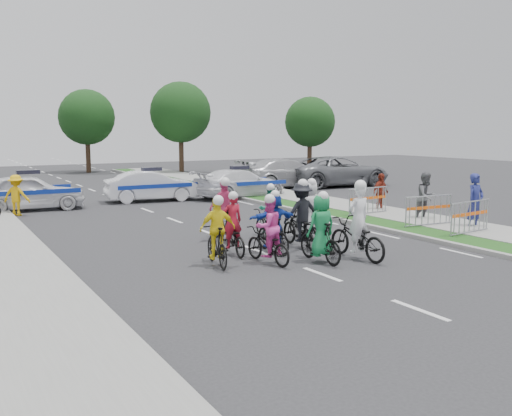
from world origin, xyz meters
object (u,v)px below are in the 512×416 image
rider_6 (232,233)px  barrier_0 (470,219)px  police_car_2 (240,183)px  cone_1 (274,191)px  rider_5 (274,226)px  rider_9 (224,217)px  barrier_1 (428,212)px  tree_1 (181,112)px  rider_1 (321,235)px  spectator_1 (426,197)px  tree_2 (310,122)px  rider_7 (310,216)px  rider_0 (357,233)px  rider_4 (301,221)px  marshal_hiviz (16,195)px  tree_4 (87,117)px  spectator_2 (380,193)px  civilian_sedan (287,173)px  rider_3 (217,239)px  police_car_0 (29,192)px  spectator_0 (475,202)px  cone_0 (270,206)px  civilian_suv (337,171)px  rider_2 (268,237)px  rider_8 (269,218)px

rider_6 → barrier_0: size_ratio=0.85×
police_car_2 → cone_1: (1.38, -0.93, -0.35)m
rider_5 → rider_9: size_ratio=0.89×
barrier_1 → rider_9: bearing=167.5°
police_car_2 → tree_1: 16.85m
rider_1 → spectator_1: (7.16, 3.34, 0.18)m
tree_2 → rider_7: bearing=-125.2°
rider_0 → rider_4: size_ratio=1.05×
marshal_hiviz → tree_4: tree_4 is taller
rider_9 → barrier_0: 7.56m
cone_1 → tree_1: (2.24, 16.93, 4.20)m
police_car_2 → spectator_2: 7.54m
civilian_sedan → tree_1: (-0.91, 13.26, 3.71)m
barrier_1 → rider_0: bearing=-155.3°
police_car_2 → tree_1: tree_1 is taller
rider_3 → police_car_0: (-2.45, 12.54, 0.07)m
spectator_0 → rider_7: bearing=164.9°
spectator_0 → cone_0: spectator_0 is taller
police_car_2 → civilian_suv: (7.56, 2.08, 0.18)m
barrier_0 → cone_1: barrier_0 is taller
tree_4 → rider_7: bearing=-91.6°
rider_7 → rider_9: size_ratio=0.98×
rider_2 → tree_1: bearing=-113.8°
tree_2 → barrier_0: bearing=-114.7°
barrier_1 → tree_2: 25.70m
spectator_0 → cone_1: bearing=93.3°
rider_4 → police_car_2: 11.96m
barrier_0 → police_car_2: bearing=96.0°
rider_8 → tree_1: bearing=-105.0°
police_car_2 → cone_0: size_ratio=6.80×
rider_4 → spectator_2: (6.71, 4.16, 0.02)m
barrier_1 → rider_6: bearing=-178.4°
tree_2 → rider_4: bearing=-125.7°
spectator_0 → tree_2: bearing=64.1°
rider_7 → police_car_0: (-6.30, 10.95, 0.02)m
marshal_hiviz → cone_0: size_ratio=2.25×
civilian_suv → spectator_2: size_ratio=4.04×
civilian_sedan → cone_0: bearing=147.0°
rider_6 → cone_0: 7.20m
rider_3 → rider_4: size_ratio=0.90×
rider_5 → tree_2: size_ratio=0.30×
rider_8 → civilian_sedan: rider_8 is taller
civilian_suv → tree_1: bearing=20.4°
rider_3 → tree_4: tree_4 is taller
rider_6 → marshal_hiviz: rider_6 is taller
rider_7 → rider_5: bearing=18.5°
rider_1 → tree_4: size_ratio=0.29×
rider_7 → police_car_0: size_ratio=0.43×
police_car_0 → cone_0: (7.94, -6.00, -0.40)m
rider_1 → rider_6: (-1.49, 1.92, -0.14)m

